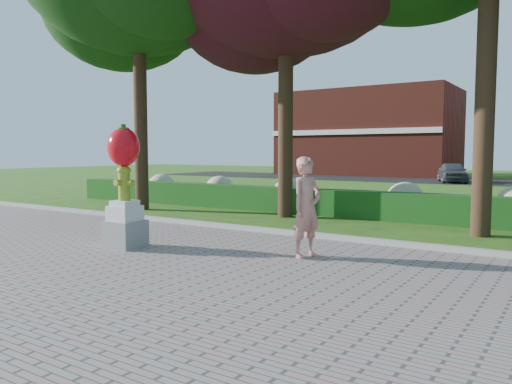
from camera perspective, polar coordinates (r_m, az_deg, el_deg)
ground at (r=9.00m, az=-4.81°, el=-7.90°), size 100.00×100.00×0.00m
curb at (r=11.45m, az=4.52°, el=-4.81°), size 40.00×0.18×0.15m
lawn_hedge at (r=15.01m, az=11.91°, el=-1.39°), size 24.00×0.70×0.80m
hydrangea_row at (r=15.74m, az=15.19°, el=-0.63°), size 20.10×1.10×0.99m
street at (r=35.38m, az=24.43°, el=1.08°), size 50.00×8.00×0.02m
building_left at (r=43.74m, az=12.72°, el=6.55°), size 14.00×8.00×7.00m
hydrant_sculpture at (r=10.24m, az=-14.83°, el=1.05°), size 0.71×0.70×2.45m
woman at (r=9.05m, az=5.81°, el=-1.73°), size 0.60×0.76×1.82m
parked_car at (r=33.88m, az=21.52°, el=2.14°), size 2.70×4.10×1.30m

